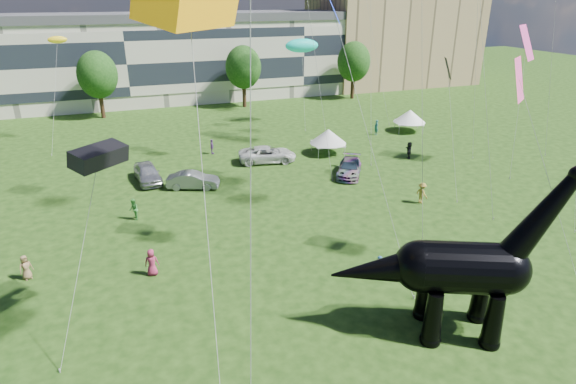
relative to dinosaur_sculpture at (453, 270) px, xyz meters
name	(u,v)px	position (x,y,z in m)	size (l,w,h in m)	color
ground	(373,339)	(-3.77, 0.58, -3.51)	(220.00, 220.00, 0.00)	#16330C
terrace_row	(125,63)	(-11.77, 62.58, 2.49)	(78.00, 11.00, 12.00)	beige
apartment_block	(393,21)	(36.23, 65.58, 7.49)	(28.00, 18.00, 22.00)	tan
tree_mid_left	(97,71)	(-15.77, 53.58, 2.78)	(5.20, 5.20, 9.44)	#382314
tree_mid_right	(243,64)	(4.23, 53.58, 2.78)	(5.20, 5.20, 9.44)	#382314
tree_far_right	(354,58)	(22.23, 53.58, 2.78)	(5.20, 5.20, 9.44)	#382314
dinosaur_sculpture	(453,270)	(0.00, 0.00, 0.00)	(10.99, 6.21, 9.30)	black
car_silver	(147,173)	(-12.23, 26.55, -2.67)	(1.98, 4.93, 1.68)	#ABACB0
car_grey	(193,180)	(-8.65, 23.56, -2.77)	(1.56, 4.48, 1.48)	slate
car_white	(267,154)	(-0.39, 28.07, -2.71)	(2.66, 5.77, 1.60)	silver
car_dark	(349,168)	(5.62, 21.75, -2.78)	(2.05, 5.03, 1.46)	#595960
gazebo_near	(328,137)	(6.47, 28.47, -1.63)	(4.35, 4.35, 2.68)	silver
gazebo_far	(410,116)	(19.54, 33.14, -1.61)	(5.04, 5.04, 2.71)	white
visitors	(287,210)	(-3.16, 14.57, -2.65)	(45.77, 43.23, 1.87)	#275991
kites	(267,14)	(-0.06, 28.56, 10.58)	(60.25, 51.31, 30.16)	#F63F10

